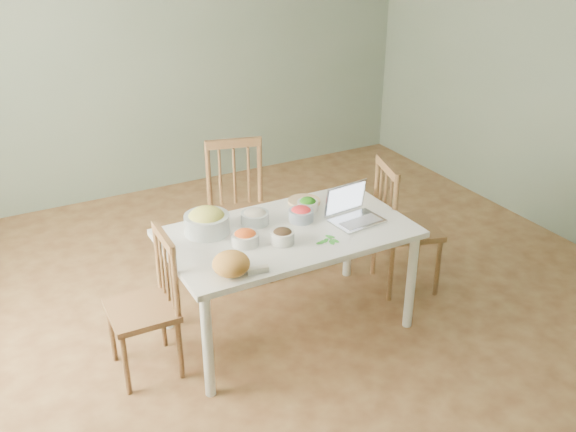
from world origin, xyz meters
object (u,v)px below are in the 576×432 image
bread_boule (231,264)px  bowl_squash (207,221)px  chair_far (240,213)px  laptop (358,206)px  dining_table (288,280)px  chair_right (408,225)px  chair_left (141,307)px

bread_boule → bowl_squash: bearing=82.5°
chair_far → laptop: chair_far is taller
dining_table → chair_far: (0.01, 0.76, 0.14)m
chair_far → bowl_squash: size_ratio=3.63×
dining_table → laptop: 0.65m
bread_boule → chair_right: bearing=13.8°
chair_far → chair_left: 1.21m
dining_table → chair_right: size_ratio=1.58×
chair_left → laptop: bearing=86.3°
chair_far → chair_right: chair_far is taller
chair_right → bread_boule: 1.57m
chair_far → bread_boule: (-0.52, -1.06, 0.28)m
chair_far → laptop: size_ratio=3.19×
dining_table → bowl_squash: size_ratio=5.50×
bowl_squash → chair_far: bearing=50.2°
bowl_squash → laptop: 0.94m
bread_boule → chair_left: bearing=142.6°
chair_far → chair_right: bearing=-20.6°
bread_boule → laptop: size_ratio=0.65×
chair_far → bread_boule: bearing=-101.3°
bread_boule → laptop: 0.97m
bowl_squash → chair_right: bearing=-5.9°
laptop → dining_table: bearing=161.6°
chair_right → bowl_squash: size_ratio=3.48×
bread_boule → dining_table: bearing=30.9°
bowl_squash → laptop: size_ratio=0.88×
bowl_squash → laptop: bearing=-19.4°
chair_right → bread_boule: (-1.50, -0.37, 0.30)m
bread_boule → chair_far: bearing=63.8°
chair_left → chair_right: 1.93m
dining_table → bread_boule: 0.73m
bread_boule → bowl_squash: 0.52m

